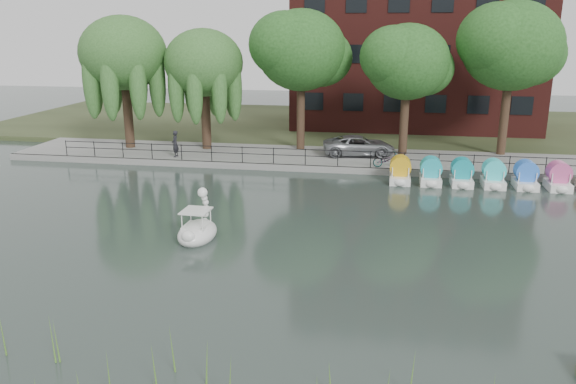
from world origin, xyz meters
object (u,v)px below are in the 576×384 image
(minivan, at_px, (359,144))
(pedestrian, at_px, (175,142))
(bicycle, at_px, (387,159))
(swan_boat, at_px, (198,229))

(minivan, distance_m, pedestrian, 12.07)
(minivan, height_order, bicycle, minivan)
(bicycle, xyz_separation_m, swan_boat, (-7.77, -12.61, -0.46))
(bicycle, xyz_separation_m, pedestrian, (-13.67, 0.54, 0.49))
(bicycle, bearing_deg, pedestrian, 76.79)
(minivan, bearing_deg, swan_boat, 148.99)
(minivan, bearing_deg, pedestrian, 91.64)
(bicycle, bearing_deg, minivan, 20.49)
(bicycle, bearing_deg, swan_boat, 137.42)
(pedestrian, relative_size, swan_boat, 0.79)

